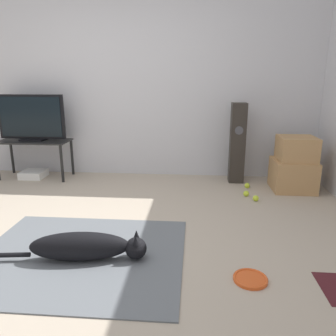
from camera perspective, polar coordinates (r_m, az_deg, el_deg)
ground_plane at (r=2.90m, az=-15.00°, el=-12.36°), size 12.00×12.00×0.00m
wall_back at (r=4.60m, az=-7.22°, el=14.61°), size 8.00×0.06×2.55m
area_rug at (r=2.70m, az=-14.96°, el=-14.44°), size 1.58×1.33×0.01m
dog at (r=2.57m, az=-13.97°, el=-13.13°), size 1.10×0.27×0.22m
frisbee at (r=2.40m, az=14.16°, el=-18.19°), size 0.23×0.23×0.03m
cardboard_box_lower at (r=4.27m, az=20.90°, el=-1.15°), size 0.49×0.47×0.37m
cardboard_box_upper at (r=4.21m, az=21.50°, el=3.15°), size 0.42×0.41×0.29m
floor_speaker at (r=4.33m, az=11.99°, el=4.24°), size 0.19×0.19×1.03m
tv_stand at (r=4.79m, az=-22.27°, el=3.61°), size 0.94×0.43×0.52m
tv at (r=4.74m, az=-22.71°, el=7.99°), size 0.90×0.20×0.61m
tennis_ball_by_boxes at (r=4.20m, az=13.62°, el=-2.98°), size 0.07×0.07×0.07m
tennis_ball_near_speaker at (r=3.79m, az=15.04°, el=-5.11°), size 0.07×0.07×0.07m
tennis_ball_loose_on_carpet at (r=3.91m, az=13.45°, el=-4.35°), size 0.07×0.07×0.07m
game_console at (r=4.89m, az=-22.35°, el=-0.98°), size 0.31×0.30×0.10m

